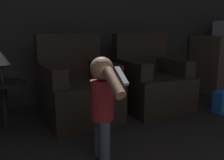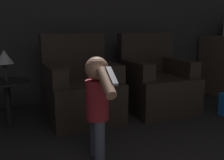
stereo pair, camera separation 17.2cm
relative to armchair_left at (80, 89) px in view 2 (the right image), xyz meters
name	(u,v)px [view 2 (the right image)]	position (x,y,z in m)	size (l,w,h in m)	color
wall_back	(67,10)	(0.00, 0.75, 0.96)	(8.40, 0.05, 2.60)	#33302D
armchair_left	(80,89)	(0.00, 0.00, 0.00)	(0.85, 0.90, 0.98)	black
armchair_right	(155,83)	(0.99, 0.00, 0.00)	(0.81, 0.86, 0.98)	black
person_toddler	(97,100)	(-0.08, -1.00, 0.15)	(0.18, 0.57, 0.83)	#474C56
side_table	(7,89)	(-0.79, -0.06, 0.08)	(0.47, 0.47, 0.51)	black
lamp	(4,58)	(-0.79, -0.06, 0.41)	(0.18, 0.18, 0.32)	#262626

